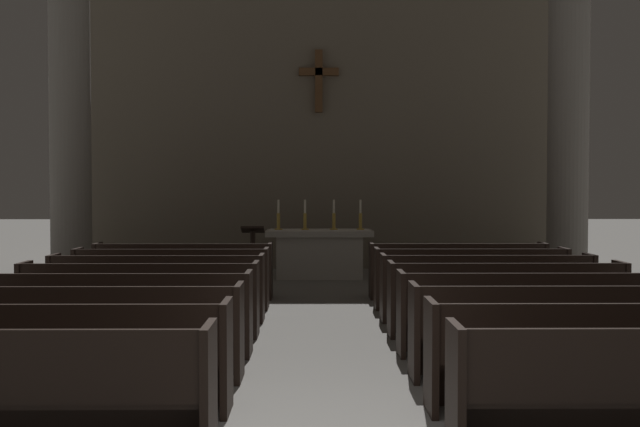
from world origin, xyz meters
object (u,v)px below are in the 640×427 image
(pew_right_row_6, at_px, (487,287))
(candlestick_outer_right, at_px, (360,220))
(pew_left_row_6, at_px, (158,288))
(pew_right_row_4, at_px, (531,313))
(pew_left_row_4, at_px, (118,314))
(pew_left_row_5, at_px, (140,299))
(pew_right_row_5, at_px, (506,299))
(pew_left_row_7, at_px, (172,279))
(pew_right_row_2, at_px, (605,356))
(pew_right_row_7, at_px, (471,278))
(pew_left_row_2, at_px, (51,357))
(pew_left_row_3, at_px, (89,332))
(pew_right_row_3, at_px, (563,331))
(column_left_second, at_px, (70,108))
(column_right_second, at_px, (568,109))
(candlestick_inner_left, at_px, (305,220))
(candlestick_inner_right, at_px, (334,220))
(lectern, at_px, (253,257))
(pew_right_row_8, at_px, (458,271))
(candlestick_outer_left, at_px, (278,220))
(altar, at_px, (319,253))

(pew_right_row_6, distance_m, candlestick_outer_right, 5.41)
(pew_left_row_6, xyz_separation_m, pew_right_row_4, (4.64, -2.21, 0.00))
(pew_left_row_4, distance_m, pew_right_row_4, 4.64)
(pew_left_row_5, distance_m, pew_right_row_5, 4.64)
(pew_left_row_6, relative_size, pew_left_row_7, 1.00)
(pew_right_row_2, bearing_deg, pew_right_row_5, 90.00)
(pew_left_row_6, distance_m, pew_right_row_7, 4.77)
(pew_left_row_2, xyz_separation_m, pew_left_row_3, (0.00, 1.11, 0.00))
(pew_right_row_3, height_order, column_left_second, column_left_second)
(pew_left_row_4, relative_size, pew_right_row_6, 1.00)
(column_right_second, relative_size, candlestick_inner_left, 11.17)
(pew_right_row_3, xyz_separation_m, candlestick_inner_right, (-2.02, 8.47, 0.73))
(candlestick_inner_left, xyz_separation_m, lectern, (-0.99, -1.20, -0.66))
(pew_left_row_2, distance_m, pew_right_row_7, 7.22)
(pew_right_row_7, bearing_deg, pew_left_row_7, 180.00)
(pew_left_row_7, height_order, pew_right_row_3, same)
(pew_right_row_3, relative_size, column_left_second, 0.43)
(column_right_second, bearing_deg, candlestick_outer_right, 163.47)
(candlestick_inner_left, bearing_deg, pew_left_row_3, -103.42)
(pew_right_row_7, height_order, pew_right_row_8, same)
(pew_left_row_2, bearing_deg, pew_left_row_3, 90.00)
(pew_left_row_6, height_order, pew_right_row_5, same)
(pew_left_row_3, distance_m, column_right_second, 10.59)
(pew_left_row_2, height_order, column_right_second, column_right_second)
(candlestick_outer_left, bearing_deg, lectern, -110.07)
(pew_right_row_2, distance_m, pew_right_row_3, 1.11)
(pew_right_row_2, height_order, pew_right_row_6, same)
(pew_left_row_3, height_order, pew_left_row_7, same)
(pew_right_row_2, xyz_separation_m, candlestick_outer_right, (-1.47, 9.58, 0.73))
(pew_left_row_6, relative_size, altar, 1.36)
(pew_right_row_7, bearing_deg, pew_right_row_3, -90.00)
(pew_left_row_3, relative_size, pew_right_row_2, 1.00)
(pew_right_row_5, height_order, candlestick_inner_right, candlestick_inner_right)
(pew_right_row_2, bearing_deg, pew_left_row_3, 166.60)
(pew_left_row_3, xyz_separation_m, column_left_second, (-2.45, 7.31, 2.92))
(candlestick_outer_left, distance_m, candlestick_inner_right, 1.15)
(candlestick_inner_left, bearing_deg, lectern, -129.48)
(pew_left_row_3, xyz_separation_m, column_right_second, (7.09, 7.31, 2.92))
(pew_right_row_6, relative_size, candlestick_inner_right, 4.79)
(pew_right_row_2, relative_size, lectern, 2.59)
(altar, distance_m, candlestick_inner_right, 0.74)
(pew_right_row_8, distance_m, candlestick_outer_left, 4.39)
(pew_right_row_5, distance_m, candlestick_inner_right, 6.62)
(pew_right_row_4, height_order, candlestick_outer_right, candlestick_outer_right)
(pew_left_row_4, xyz_separation_m, pew_right_row_5, (4.64, 1.11, 0.00))
(pew_left_row_7, relative_size, candlestick_inner_right, 4.79)
(candlestick_inner_right, bearing_deg, pew_right_row_8, -55.50)
(column_left_second, bearing_deg, pew_right_row_3, -45.88)
(column_left_second, xyz_separation_m, lectern, (3.48, -0.04, -2.84))
(candlestick_inner_right, bearing_deg, pew_left_row_5, -112.72)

